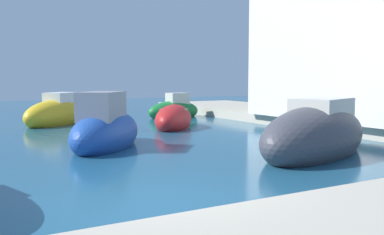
{
  "coord_description": "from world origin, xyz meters",
  "views": [
    {
      "loc": [
        -2.94,
        -6.68,
        2.19
      ],
      "look_at": [
        4.78,
        7.34,
        0.75
      ],
      "focal_mm": 39.61,
      "sensor_mm": 36.0,
      "label": 1
    }
  ],
  "objects_px": {
    "moored_boat_4": "(106,131)",
    "moored_boat_5": "(316,135)",
    "moored_boat_7": "(174,110)",
    "quayside_tree": "(271,64)",
    "moored_boat_0": "(174,119)",
    "waterfront_building_main": "(367,31)",
    "moored_boat_1": "(57,114)"
  },
  "relations": [
    {
      "from": "moored_boat_0",
      "to": "moored_boat_1",
      "type": "xyz_separation_m",
      "value": [
        -4.28,
        4.25,
        0.11
      ]
    },
    {
      "from": "moored_boat_1",
      "to": "moored_boat_7",
      "type": "xyz_separation_m",
      "value": [
        6.7,
        0.55,
        -0.08
      ]
    },
    {
      "from": "moored_boat_1",
      "to": "quayside_tree",
      "type": "distance_m",
      "value": 12.05
    },
    {
      "from": "moored_boat_4",
      "to": "quayside_tree",
      "type": "relative_size",
      "value": 1.16
    },
    {
      "from": "moored_boat_4",
      "to": "moored_boat_1",
      "type": "bearing_deg",
      "value": 37.12
    },
    {
      "from": "moored_boat_4",
      "to": "moored_boat_7",
      "type": "height_order",
      "value": "moored_boat_4"
    },
    {
      "from": "moored_boat_5",
      "to": "quayside_tree",
      "type": "relative_size",
      "value": 1.54
    },
    {
      "from": "moored_boat_1",
      "to": "quayside_tree",
      "type": "bearing_deg",
      "value": 125.01
    },
    {
      "from": "quayside_tree",
      "to": "moored_boat_5",
      "type": "bearing_deg",
      "value": -123.12
    },
    {
      "from": "moored_boat_1",
      "to": "moored_boat_4",
      "type": "height_order",
      "value": "moored_boat_4"
    },
    {
      "from": "moored_boat_4",
      "to": "moored_boat_5",
      "type": "height_order",
      "value": "moored_boat_4"
    },
    {
      "from": "quayside_tree",
      "to": "moored_boat_4",
      "type": "bearing_deg",
      "value": -152.68
    },
    {
      "from": "moored_boat_4",
      "to": "moored_boat_7",
      "type": "distance_m",
      "value": 11.01
    },
    {
      "from": "moored_boat_1",
      "to": "waterfront_building_main",
      "type": "xyz_separation_m",
      "value": [
        11.76,
        -8.46,
        3.83
      ]
    },
    {
      "from": "moored_boat_5",
      "to": "waterfront_building_main",
      "type": "height_order",
      "value": "waterfront_building_main"
    },
    {
      "from": "moored_boat_0",
      "to": "moored_boat_4",
      "type": "height_order",
      "value": "moored_boat_4"
    },
    {
      "from": "moored_boat_0",
      "to": "moored_boat_1",
      "type": "bearing_deg",
      "value": -97.37
    },
    {
      "from": "moored_boat_7",
      "to": "quayside_tree",
      "type": "relative_size",
      "value": 0.91
    },
    {
      "from": "moored_boat_1",
      "to": "quayside_tree",
      "type": "height_order",
      "value": "quayside_tree"
    },
    {
      "from": "waterfront_building_main",
      "to": "quayside_tree",
      "type": "distance_m",
      "value": 6.49
    },
    {
      "from": "waterfront_building_main",
      "to": "quayside_tree",
      "type": "bearing_deg",
      "value": 91.6
    },
    {
      "from": "moored_boat_1",
      "to": "waterfront_building_main",
      "type": "distance_m",
      "value": 14.98
    },
    {
      "from": "moored_boat_5",
      "to": "moored_boat_7",
      "type": "xyz_separation_m",
      "value": [
        1.83,
        12.94,
        -0.15
      ]
    },
    {
      "from": "moored_boat_0",
      "to": "quayside_tree",
      "type": "distance_m",
      "value": 8.07
    },
    {
      "from": "moored_boat_5",
      "to": "waterfront_building_main",
      "type": "bearing_deg",
      "value": -172.47
    },
    {
      "from": "moored_boat_1",
      "to": "waterfront_building_main",
      "type": "height_order",
      "value": "waterfront_building_main"
    },
    {
      "from": "moored_boat_1",
      "to": "quayside_tree",
      "type": "xyz_separation_m",
      "value": [
        11.58,
        -2.09,
        2.57
      ]
    },
    {
      "from": "moored_boat_4",
      "to": "moored_boat_5",
      "type": "relative_size",
      "value": 0.75
    },
    {
      "from": "moored_boat_5",
      "to": "moored_boat_7",
      "type": "relative_size",
      "value": 1.68
    },
    {
      "from": "moored_boat_4",
      "to": "waterfront_building_main",
      "type": "distance_m",
      "value": 12.44
    },
    {
      "from": "moored_boat_7",
      "to": "quayside_tree",
      "type": "bearing_deg",
      "value": 144.38
    },
    {
      "from": "moored_boat_0",
      "to": "waterfront_building_main",
      "type": "relative_size",
      "value": 0.43
    }
  ]
}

